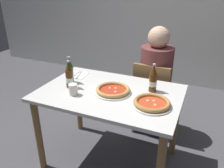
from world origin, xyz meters
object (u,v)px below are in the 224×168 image
object	(u,v)px
beer_bottle_center	(69,76)
napkin_with_cutlery	(77,75)
beer_bottle_left	(70,72)
paper_cup	(73,90)
pizza_marinara_far	(152,103)
chair_behind_table	(153,95)
dining_table_main	(110,103)
diner_seated	(155,84)
beer_bottle_right	(153,80)
pizza_margherita_near	(113,90)

from	to	relation	value
beer_bottle_center	napkin_with_cutlery	size ratio (longest dim) A/B	1.25
beer_bottle_left	paper_cup	xyz separation A→B (m)	(0.16, -0.21, -0.06)
pizza_marinara_far	napkin_with_cutlery	xyz separation A→B (m)	(-0.84, 0.30, -0.02)
pizza_marinara_far	paper_cup	bearing A→B (deg)	-172.84
chair_behind_table	beer_bottle_left	size ratio (longest dim) A/B	3.44
dining_table_main	beer_bottle_center	distance (m)	0.42
diner_seated	beer_bottle_left	size ratio (longest dim) A/B	4.89
beer_bottle_left	beer_bottle_right	distance (m)	0.75
pizza_margherita_near	beer_bottle_right	world-z (taller)	beer_bottle_right
beer_bottle_center	beer_bottle_right	distance (m)	0.72
pizza_marinara_far	beer_bottle_right	distance (m)	0.27
dining_table_main	pizza_marinara_far	bearing A→B (deg)	-13.32
diner_seated	paper_cup	world-z (taller)	diner_seated
pizza_margherita_near	paper_cup	size ratio (longest dim) A/B	3.30
pizza_marinara_far	paper_cup	distance (m)	0.65
beer_bottle_center	paper_cup	world-z (taller)	beer_bottle_center
pizza_marinara_far	chair_behind_table	bearing A→B (deg)	102.11
pizza_marinara_far	beer_bottle_center	distance (m)	0.75
pizza_margherita_near	napkin_with_cutlery	world-z (taller)	pizza_margherita_near
dining_table_main	beer_bottle_left	bearing A→B (deg)	175.18
chair_behind_table	napkin_with_cutlery	size ratio (longest dim) A/B	4.30
dining_table_main	chair_behind_table	distance (m)	0.67
chair_behind_table	beer_bottle_center	world-z (taller)	beer_bottle_center
napkin_with_cutlery	beer_bottle_left	bearing A→B (deg)	-79.07
beer_bottle_left	paper_cup	size ratio (longest dim) A/B	2.60
beer_bottle_left	paper_cup	world-z (taller)	beer_bottle_left
diner_seated	paper_cup	size ratio (longest dim) A/B	12.73
dining_table_main	diner_seated	distance (m)	0.71
pizza_marinara_far	paper_cup	world-z (taller)	paper_cup
chair_behind_table	napkin_with_cutlery	world-z (taller)	chair_behind_table
napkin_with_cutlery	chair_behind_table	bearing A→B (deg)	30.32
beer_bottle_right	paper_cup	world-z (taller)	beer_bottle_right
chair_behind_table	paper_cup	bearing A→B (deg)	61.37
beer_bottle_right	paper_cup	distance (m)	0.67
diner_seated	paper_cup	distance (m)	0.99
pizza_margherita_near	diner_seated	bearing A→B (deg)	72.43
beer_bottle_center	pizza_marinara_far	bearing A→B (deg)	-2.49
napkin_with_cutlery	paper_cup	distance (m)	0.43
paper_cup	beer_bottle_left	bearing A→B (deg)	127.93
dining_table_main	pizza_margherita_near	bearing A→B (deg)	-9.41
beer_bottle_center	napkin_with_cutlery	bearing A→B (deg)	108.57
dining_table_main	pizza_marinara_far	xyz separation A→B (m)	(0.39, -0.09, 0.14)
pizza_margherita_near	napkin_with_cutlery	xyz separation A→B (m)	(-0.48, 0.21, -0.02)
pizza_margherita_near	beer_bottle_center	distance (m)	0.40
chair_behind_table	napkin_with_cutlery	distance (m)	0.84
pizza_margherita_near	pizza_marinara_far	distance (m)	0.37
diner_seated	pizza_margherita_near	distance (m)	0.72
chair_behind_table	paper_cup	world-z (taller)	chair_behind_table
pizza_margherita_near	napkin_with_cutlery	bearing A→B (deg)	155.95
beer_bottle_left	beer_bottle_center	distance (m)	0.11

